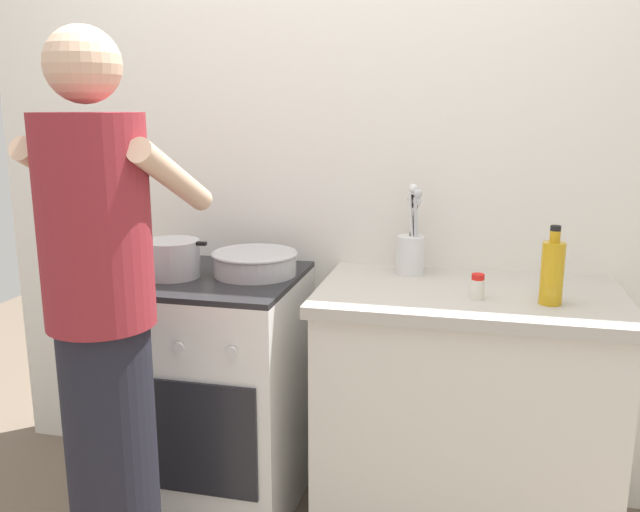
# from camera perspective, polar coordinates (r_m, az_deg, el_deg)

# --- Properties ---
(back_wall) EXTENTS (3.20, 0.10, 2.50)m
(back_wall) POSITION_cam_1_polar(r_m,az_deg,el_deg) (2.54, 5.31, 7.19)
(back_wall) COLOR silver
(back_wall) RESTS_ON ground
(countertop) EXTENTS (1.00, 0.60, 0.90)m
(countertop) POSITION_cam_1_polar(r_m,az_deg,el_deg) (2.39, 12.25, -13.37)
(countertop) COLOR silver
(countertop) RESTS_ON ground
(stove_range) EXTENTS (0.60, 0.62, 0.90)m
(stove_range) POSITION_cam_1_polar(r_m,az_deg,el_deg) (2.55, -8.81, -11.53)
(stove_range) COLOR white
(stove_range) RESTS_ON ground
(pot) EXTENTS (0.27, 0.20, 0.13)m
(pot) POSITION_cam_1_polar(r_m,az_deg,el_deg) (2.41, -12.72, -0.22)
(pot) COLOR #B2B2B7
(pot) RESTS_ON stove_range
(mixing_bowl) EXTENTS (0.31, 0.31, 0.08)m
(mixing_bowl) POSITION_cam_1_polar(r_m,az_deg,el_deg) (2.39, -5.64, -0.53)
(mixing_bowl) COLOR #B7B7BC
(mixing_bowl) RESTS_ON stove_range
(utensil_crock) EXTENTS (0.10, 0.10, 0.33)m
(utensil_crock) POSITION_cam_1_polar(r_m,az_deg,el_deg) (2.40, 7.89, 0.71)
(utensil_crock) COLOR silver
(utensil_crock) RESTS_ON countertop
(spice_bottle) EXTENTS (0.04, 0.04, 0.08)m
(spice_bottle) POSITION_cam_1_polar(r_m,az_deg,el_deg) (2.14, 13.45, -2.61)
(spice_bottle) COLOR silver
(spice_bottle) RESTS_ON countertop
(oil_bottle) EXTENTS (0.07, 0.07, 0.25)m
(oil_bottle) POSITION_cam_1_polar(r_m,az_deg,el_deg) (2.13, 19.43, -1.27)
(oil_bottle) COLOR gold
(oil_bottle) RESTS_ON countertop
(person) EXTENTS (0.41, 0.50, 1.70)m
(person) POSITION_cam_1_polar(r_m,az_deg,el_deg) (1.97, -18.13, -6.67)
(person) COLOR black
(person) RESTS_ON ground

